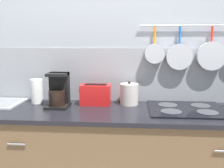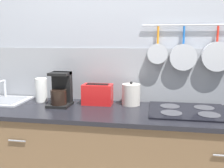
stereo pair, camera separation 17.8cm
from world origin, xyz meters
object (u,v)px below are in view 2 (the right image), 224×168
paper_towel_roll (41,90)px  toaster (98,94)px  coffee_maker (61,92)px  kettle (131,94)px

paper_towel_roll → toaster: paper_towel_roll is taller
coffee_maker → toaster: coffee_maker is taller
coffee_maker → toaster: bearing=16.4°
coffee_maker → kettle: (0.62, 0.12, -0.03)m
coffee_maker → kettle: 0.63m
paper_towel_roll → kettle: bearing=1.2°
paper_towel_roll → kettle: size_ratio=1.04×
toaster → kettle: (0.30, 0.03, 0.00)m
coffee_maker → toaster: 0.33m
coffee_maker → toaster: size_ratio=1.05×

